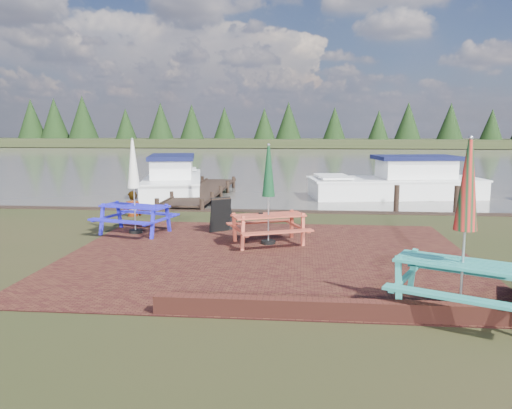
{
  "coord_description": "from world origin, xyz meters",
  "views": [
    {
      "loc": [
        0.76,
        -9.85,
        2.87
      ],
      "look_at": [
        -0.36,
        2.11,
        1.0
      ],
      "focal_mm": 35.0,
      "sensor_mm": 36.0,
      "label": 1
    }
  ],
  "objects_px": {
    "jetty": "(203,191)",
    "boat_jetty": "(173,182)",
    "picnic_table_red": "(268,210)",
    "picnic_table_teal": "(463,254)",
    "chalkboard": "(221,215)",
    "picnic_table_blue": "(134,201)",
    "person": "(132,191)",
    "boat_near": "(399,184)"
  },
  "relations": [
    {
      "from": "chalkboard",
      "to": "jetty",
      "type": "relative_size",
      "value": 0.1
    },
    {
      "from": "picnic_table_red",
      "to": "jetty",
      "type": "distance_m",
      "value": 9.78
    },
    {
      "from": "picnic_table_teal",
      "to": "chalkboard",
      "type": "distance_m",
      "value": 7.42
    },
    {
      "from": "picnic_table_teal",
      "to": "person",
      "type": "distance_m",
      "value": 11.18
    },
    {
      "from": "picnic_table_blue",
      "to": "chalkboard",
      "type": "relative_size",
      "value": 2.74
    },
    {
      "from": "picnic_table_red",
      "to": "boat_jetty",
      "type": "height_order",
      "value": "picnic_table_red"
    },
    {
      "from": "picnic_table_blue",
      "to": "person",
      "type": "xyz_separation_m",
      "value": [
        -0.97,
        2.58,
        -0.08
      ]
    },
    {
      "from": "picnic_table_teal",
      "to": "picnic_table_blue",
      "type": "relative_size",
      "value": 1.06
    },
    {
      "from": "chalkboard",
      "to": "jetty",
      "type": "bearing_deg",
      "value": 71.91
    },
    {
      "from": "boat_near",
      "to": "chalkboard",
      "type": "bearing_deg",
      "value": 134.38
    },
    {
      "from": "picnic_table_blue",
      "to": "boat_jetty",
      "type": "distance_m",
      "value": 9.17
    },
    {
      "from": "picnic_table_red",
      "to": "boat_jetty",
      "type": "bearing_deg",
      "value": 93.84
    },
    {
      "from": "boat_jetty",
      "to": "boat_near",
      "type": "distance_m",
      "value": 10.03
    },
    {
      "from": "picnic_table_red",
      "to": "person",
      "type": "xyz_separation_m",
      "value": [
        -4.66,
        3.51,
        -0.04
      ]
    },
    {
      "from": "picnic_table_teal",
      "to": "jetty",
      "type": "height_order",
      "value": "picnic_table_teal"
    },
    {
      "from": "picnic_table_teal",
      "to": "boat_jetty",
      "type": "height_order",
      "value": "picnic_table_teal"
    },
    {
      "from": "picnic_table_blue",
      "to": "jetty",
      "type": "bearing_deg",
      "value": 104.03
    },
    {
      "from": "boat_jetty",
      "to": "boat_near",
      "type": "relative_size",
      "value": 0.95
    },
    {
      "from": "boat_jetty",
      "to": "person",
      "type": "bearing_deg",
      "value": -98.69
    },
    {
      "from": "picnic_table_teal",
      "to": "picnic_table_red",
      "type": "distance_m",
      "value": 5.45
    },
    {
      "from": "picnic_table_red",
      "to": "chalkboard",
      "type": "bearing_deg",
      "value": 112.72
    },
    {
      "from": "picnic_table_red",
      "to": "picnic_table_blue",
      "type": "distance_m",
      "value": 3.8
    },
    {
      "from": "picnic_table_red",
      "to": "chalkboard",
      "type": "distance_m",
      "value": 2.0
    },
    {
      "from": "chalkboard",
      "to": "jetty",
      "type": "distance_m",
      "value": 8.01
    },
    {
      "from": "jetty",
      "to": "boat_jetty",
      "type": "relative_size",
      "value": 1.24
    },
    {
      "from": "picnic_table_blue",
      "to": "boat_jetty",
      "type": "bearing_deg",
      "value": 113.92
    },
    {
      "from": "picnic_table_blue",
      "to": "chalkboard",
      "type": "bearing_deg",
      "value": 26.88
    },
    {
      "from": "boat_near",
      "to": "person",
      "type": "height_order",
      "value": "boat_near"
    },
    {
      "from": "picnic_table_teal",
      "to": "person",
      "type": "bearing_deg",
      "value": 161.25
    },
    {
      "from": "chalkboard",
      "to": "boat_jetty",
      "type": "xyz_separation_m",
      "value": [
        -3.59,
        8.61,
        -0.07
      ]
    },
    {
      "from": "picnic_table_blue",
      "to": "jetty",
      "type": "relative_size",
      "value": 0.28
    },
    {
      "from": "chalkboard",
      "to": "boat_near",
      "type": "xyz_separation_m",
      "value": [
        6.43,
        8.75,
        -0.08
      ]
    },
    {
      "from": "chalkboard",
      "to": "person",
      "type": "bearing_deg",
      "value": 113.93
    },
    {
      "from": "boat_near",
      "to": "person",
      "type": "xyz_separation_m",
      "value": [
        -9.69,
        -6.61,
        0.41
      ]
    },
    {
      "from": "picnic_table_teal",
      "to": "chalkboard",
      "type": "bearing_deg",
      "value": 155.19
    },
    {
      "from": "picnic_table_teal",
      "to": "chalkboard",
      "type": "height_order",
      "value": "picnic_table_teal"
    },
    {
      "from": "picnic_table_teal",
      "to": "chalkboard",
      "type": "relative_size",
      "value": 2.92
    },
    {
      "from": "picnic_table_red",
      "to": "jetty",
      "type": "xyz_separation_m",
      "value": [
        -3.44,
        9.12,
        -0.74
      ]
    },
    {
      "from": "picnic_table_red",
      "to": "boat_near",
      "type": "bearing_deg",
      "value": 40.87
    },
    {
      "from": "person",
      "to": "boat_jetty",
      "type": "bearing_deg",
      "value": -109.63
    },
    {
      "from": "picnic_table_red",
      "to": "person",
      "type": "height_order",
      "value": "picnic_table_red"
    },
    {
      "from": "boat_jetty",
      "to": "person",
      "type": "relative_size",
      "value": 4.5
    }
  ]
}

